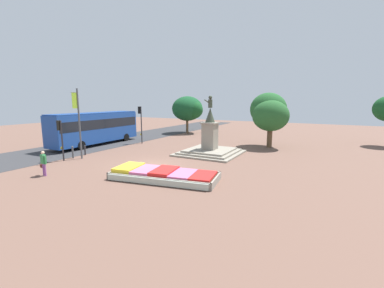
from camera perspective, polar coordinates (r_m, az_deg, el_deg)
ground_plane at (r=19.68m, az=-9.47°, el=-4.78°), size 90.37×90.37×0.00m
street_asphalt_strip at (r=27.96m, az=-28.12°, el=-1.51°), size 7.26×79.08×0.01m
flower_planter at (r=16.19m, az=-6.61°, el=-6.84°), size 7.03×3.70×0.66m
statue_monument at (r=23.57m, az=3.97°, el=-0.21°), size 5.35×5.35×5.29m
traffic_light_near_crossing at (r=23.22m, az=-27.19°, el=2.19°), size 0.42×0.31×3.28m
traffic_light_mid_block at (r=29.73m, az=-11.38°, el=5.60°), size 0.42×0.30×4.20m
banner_pole at (r=23.25m, az=-23.82°, el=4.50°), size 0.14×0.67×5.83m
city_bus at (r=30.32m, az=-20.56°, el=3.68°), size 2.56×10.87×3.56m
pedestrian_with_handbag at (r=19.25m, az=-30.13°, el=-3.47°), size 0.73×0.27×1.64m
kerb_bollard_south at (r=22.66m, az=-30.29°, el=-2.80°), size 0.12×0.12×0.95m
kerb_bollard_mid_a at (r=24.03m, az=-24.98°, el=-1.59°), size 0.16×0.16×1.06m
kerb_bollard_mid_b at (r=25.06m, az=-22.68°, el=-1.20°), size 0.16×0.16×0.89m
park_tree_far_left at (r=28.16m, az=16.79°, el=6.75°), size 4.26×4.42×5.69m
park_tree_far_right at (r=38.77m, az=-0.78°, el=7.80°), size 4.86×4.91×5.50m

